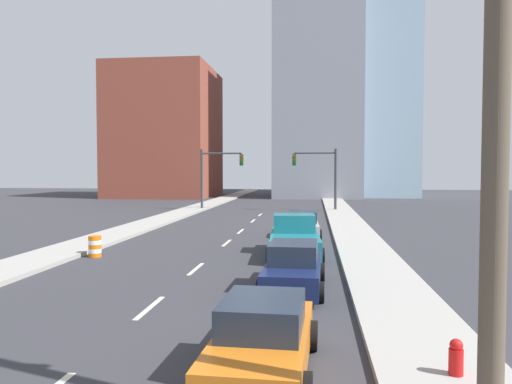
{
  "coord_description": "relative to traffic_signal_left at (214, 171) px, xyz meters",
  "views": [
    {
      "loc": [
        4.57,
        -0.38,
        3.88
      ],
      "look_at": [
        0.22,
        37.29,
        2.2
      ],
      "focal_mm": 35.0,
      "sensor_mm": 36.0,
      "label": 1
    }
  ],
  "objects": [
    {
      "name": "traffic_signal_right",
      "position": [
        10.39,
        0.0,
        0.0
      ],
      "size": [
        4.18,
        0.35,
        5.88
      ],
      "color": "#38383D",
      "rests_on": "ground"
    },
    {
      "name": "lane_stripe_at_42m",
      "position": [
        4.97,
        -4.58,
        -3.81
      ],
      "size": [
        0.16,
        2.4,
        0.01
      ],
      "primitive_type": "cube",
      "color": "beige",
      "rests_on": "ground"
    },
    {
      "name": "sidewalk_left",
      "position": [
        -2.02,
        2.83,
        -3.72
      ],
      "size": [
        2.55,
        99.56,
        0.18
      ],
      "color": "#9E9B93",
      "rests_on": "ground"
    },
    {
      "name": "building_brick_left",
      "position": [
        -12.03,
        24.09,
        5.46
      ],
      "size": [
        14.0,
        16.0,
        18.55
      ],
      "color": "brown",
      "rests_on": "ground"
    },
    {
      "name": "sedan_navy",
      "position": [
        8.91,
        -31.3,
        -3.11
      ],
      "size": [
        2.09,
        4.68,
        1.55
      ],
      "rotation": [
        0.0,
        0.0,
        -0.03
      ],
      "color": "#141E47",
      "rests_on": "ground"
    },
    {
      "name": "lane_stripe_at_37m",
      "position": [
        4.97,
        -9.77,
        -3.81
      ],
      "size": [
        0.16,
        2.4,
        0.01
      ],
      "primitive_type": "cube",
      "color": "beige",
      "rests_on": "ground"
    },
    {
      "name": "traffic_signal_left",
      "position": [
        0.0,
        0.0,
        0.0
      ],
      "size": [
        4.18,
        0.35,
        5.88
      ],
      "color": "#38383D",
      "rests_on": "ground"
    },
    {
      "name": "building_office_center",
      "position": [
        10.04,
        28.09,
        9.99
      ],
      "size": [
        12.0,
        20.0,
        27.6
      ],
      "color": "gray",
      "rests_on": "ground"
    },
    {
      "name": "utility_pole_right_near",
      "position": [
        11.78,
        -40.84,
        1.23
      ],
      "size": [
        1.6,
        0.32,
        9.84
      ],
      "color": "brown",
      "rests_on": "ground"
    },
    {
      "name": "building_glass_right",
      "position": [
        17.66,
        32.09,
        16.51
      ],
      "size": [
        13.0,
        20.0,
        40.65
      ],
      "color": "#99B7CC",
      "rests_on": "ground"
    },
    {
      "name": "sedan_silver",
      "position": [
        8.93,
        -18.5,
        -3.14
      ],
      "size": [
        2.17,
        4.74,
        1.49
      ],
      "rotation": [
        0.0,
        0.0,
        0.04
      ],
      "color": "#B2B2BC",
      "rests_on": "ground"
    },
    {
      "name": "lane_stripe_at_13m",
      "position": [
        4.97,
        -33.86,
        -3.81
      ],
      "size": [
        0.16,
        2.4,
        0.01
      ],
      "primitive_type": "cube",
      "color": "beige",
      "rests_on": "ground"
    },
    {
      "name": "lane_stripe_at_31m",
      "position": [
        4.97,
        -16.29,
        -3.81
      ],
      "size": [
        0.16,
        2.4,
        0.01
      ],
      "primitive_type": "cube",
      "color": "beige",
      "rests_on": "ground"
    },
    {
      "name": "sidewalk_right",
      "position": [
        11.96,
        2.83,
        -3.72
      ],
      "size": [
        2.55,
        99.56,
        0.18
      ],
      "color": "#9E9B93",
      "rests_on": "ground"
    },
    {
      "name": "traffic_barrel",
      "position": [
        -0.12,
        -26.23,
        -3.34
      ],
      "size": [
        0.56,
        0.56,
        0.95
      ],
      "color": "orange",
      "rests_on": "ground"
    },
    {
      "name": "pickup_truck_teal",
      "position": [
        8.7,
        -24.64,
        -3.07
      ],
      "size": [
        2.64,
        5.53,
        1.8
      ],
      "rotation": [
        0.0,
        0.0,
        0.05
      ],
      "color": "#196B75",
      "rests_on": "ground"
    },
    {
      "name": "lane_stripe_at_19m",
      "position": [
        4.97,
        -28.33,
        -3.81
      ],
      "size": [
        0.16,
        2.4,
        0.01
      ],
      "primitive_type": "cube",
      "color": "beige",
      "rests_on": "ground"
    },
    {
      "name": "sedan_orange",
      "position": [
        8.6,
        -38.02,
        -3.15
      ],
      "size": [
        2.12,
        4.5,
        1.45
      ],
      "rotation": [
        0.0,
        0.0,
        -0.04
      ],
      "color": "orange",
      "rests_on": "ground"
    },
    {
      "name": "fire_hydrant",
      "position": [
        12.12,
        -38.1,
        -3.4
      ],
      "size": [
        0.26,
        0.26,
        0.84
      ],
      "color": "red",
      "rests_on": "ground"
    },
    {
      "name": "lane_stripe_at_26m",
      "position": [
        4.97,
        -21.32,
        -3.81
      ],
      "size": [
        0.16,
        2.4,
        0.01
      ],
      "primitive_type": "cube",
      "color": "beige",
      "rests_on": "ground"
    }
  ]
}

